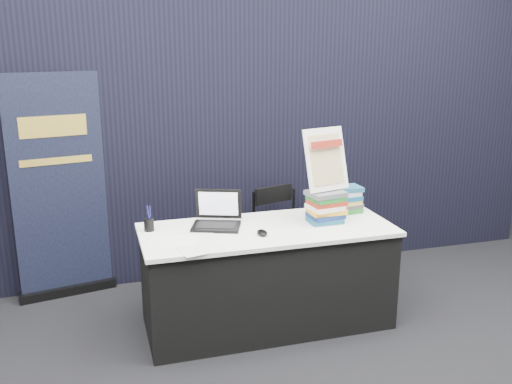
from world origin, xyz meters
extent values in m
plane|color=black|center=(0.00, 0.00, 0.00)|extent=(8.00, 8.00, 0.00)
cube|color=#B1AEA7|center=(0.00, 4.00, 1.75)|extent=(8.00, 0.02, 3.50)
cube|color=black|center=(0.00, 1.60, 1.20)|extent=(6.00, 0.08, 2.40)
cube|color=black|center=(0.00, 0.55, 0.36)|extent=(1.76, 0.71, 0.72)
cube|color=silver|center=(0.00, 0.55, 0.73)|extent=(1.80, 0.75, 0.03)
cube|color=black|center=(-0.35, 0.65, 0.76)|extent=(0.40, 0.34, 0.02)
cube|color=black|center=(-0.35, 0.77, 0.89)|extent=(0.34, 0.17, 0.23)
cube|color=white|center=(-0.35, 0.76, 0.89)|extent=(0.28, 0.14, 0.18)
ellipsoid|color=black|center=(-0.08, 0.41, 0.77)|extent=(0.07, 0.11, 0.03)
cube|color=silver|center=(-0.54, 0.27, 0.75)|extent=(0.31, 0.25, 0.00)
cube|color=white|center=(-0.68, 0.48, 0.75)|extent=(0.39, 0.33, 0.00)
cube|color=silver|center=(-0.56, 0.51, 0.75)|extent=(0.37, 0.29, 0.00)
cylinder|color=black|center=(-0.82, 0.72, 0.80)|extent=(0.07, 0.07, 0.09)
cube|color=#1C516C|center=(0.45, 0.55, 0.77)|extent=(0.26, 0.21, 0.03)
cube|color=navy|center=(0.45, 0.55, 0.80)|extent=(0.26, 0.21, 0.03)
cube|color=gold|center=(0.45, 0.55, 0.83)|extent=(0.26, 0.21, 0.03)
cube|color=#FCE8CE|center=(0.45, 0.55, 0.87)|extent=(0.26, 0.21, 0.03)
cube|color=maroon|center=(0.45, 0.55, 0.90)|extent=(0.26, 0.21, 0.03)
cube|color=#1D6E25|center=(0.45, 0.55, 0.94)|extent=(0.26, 0.21, 0.03)
cube|color=#545359|center=(0.45, 0.55, 0.97)|extent=(0.26, 0.21, 0.03)
cube|color=#1D6E25|center=(0.69, 0.75, 0.77)|extent=(0.26, 0.21, 0.03)
cube|color=#545359|center=(0.69, 0.75, 0.80)|extent=(0.26, 0.21, 0.03)
cube|color=#B29547|center=(0.69, 0.75, 0.83)|extent=(0.26, 0.21, 0.03)
cube|color=navy|center=(0.69, 0.75, 0.87)|extent=(0.26, 0.21, 0.03)
cube|color=silver|center=(0.69, 0.75, 0.90)|extent=(0.26, 0.21, 0.03)
cube|color=#1C516C|center=(0.69, 0.75, 0.93)|extent=(0.26, 0.21, 0.03)
cube|color=black|center=(0.45, 0.54, 1.00)|extent=(0.22, 0.07, 0.02)
cylinder|color=black|center=(0.36, 0.62, 1.13)|extent=(0.04, 0.11, 0.33)
cylinder|color=black|center=(0.54, 0.62, 1.13)|extent=(0.04, 0.11, 0.33)
cube|color=white|center=(0.45, 0.59, 1.21)|extent=(0.36, 0.21, 0.44)
cube|color=tan|center=(0.45, 0.58, 1.21)|extent=(0.29, 0.16, 0.35)
cube|color=maroon|center=(0.45, 0.58, 1.33)|extent=(0.27, 0.08, 0.05)
cube|color=black|center=(-1.43, 1.48, 0.04)|extent=(0.77, 0.24, 0.07)
cube|color=black|center=(-1.43, 1.50, 0.90)|extent=(0.72, 0.17, 1.81)
cube|color=gold|center=(-1.43, 1.48, 1.40)|extent=(0.49, 0.10, 0.16)
cube|color=gold|center=(-1.43, 1.48, 1.13)|extent=(0.53, 0.11, 0.05)
cylinder|color=black|center=(0.12, 0.96, 0.20)|extent=(0.02, 0.02, 0.41)
cylinder|color=black|center=(0.48, 0.96, 0.20)|extent=(0.02, 0.02, 0.41)
cylinder|color=black|center=(0.12, 1.32, 0.20)|extent=(0.02, 0.02, 0.41)
cylinder|color=black|center=(0.48, 1.32, 0.20)|extent=(0.02, 0.02, 0.41)
cube|color=black|center=(0.30, 1.14, 0.42)|extent=(0.47, 0.47, 0.04)
cube|color=black|center=(0.30, 1.32, 0.77)|extent=(0.35, 0.13, 0.14)
camera|label=1|loc=(-1.17, -3.12, 2.08)|focal=40.00mm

